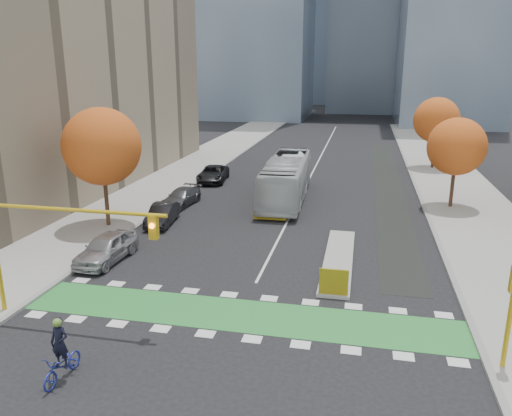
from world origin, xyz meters
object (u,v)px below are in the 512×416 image
at_px(traffic_signal_west, 45,232).
at_px(parked_car_b, 162,214).
at_px(tree_east_near, 457,147).
at_px(tree_west, 102,147).
at_px(hazard_board, 334,282).
at_px(cyclist, 62,359).
at_px(parked_car_d, 213,174).
at_px(traffic_signal_east, 512,302).
at_px(tree_east_far, 437,120).
at_px(parked_car_a, 106,248).
at_px(parked_car_c, 181,197).
at_px(bus, 286,179).

distance_m(traffic_signal_west, parked_car_b, 14.32).
bearing_deg(tree_east_near, tree_west, -157.38).
distance_m(hazard_board, tree_west, 18.44).
xyz_separation_m(cyclist, parked_car_d, (-4.00, 31.59, -0.05)).
height_order(traffic_signal_east, parked_car_b, traffic_signal_east).
relative_size(tree_west, cyclist, 3.42).
relative_size(tree_east_near, traffic_signal_west, 0.83).
relative_size(hazard_board, tree_east_near, 0.20).
distance_m(tree_east_far, parked_car_b, 32.70).
height_order(tree_west, tree_east_near, tree_west).
relative_size(traffic_signal_west, parked_car_a, 1.78).
distance_m(hazard_board, tree_east_far, 35.13).
distance_m(tree_west, cyclist, 18.52).
xyz_separation_m(tree_east_far, parked_car_b, (-21.06, -24.60, -4.53)).
height_order(tree_east_near, parked_car_c, tree_east_near).
relative_size(tree_east_far, parked_car_a, 1.60).
xyz_separation_m(hazard_board, tree_east_near, (8.00, 17.80, 4.06)).
height_order(parked_car_c, parked_car_d, parked_car_d).
bearing_deg(tree_west, parked_car_d, 78.79).
bearing_deg(tree_west, hazard_board, -25.99).
distance_m(hazard_board, parked_car_c, 19.25).
distance_m(traffic_signal_west, bus, 23.40).
bearing_deg(hazard_board, parked_car_c, 132.47).
height_order(tree_west, bus, tree_west).
relative_size(cyclist, parked_car_c, 0.53).
bearing_deg(parked_car_c, traffic_signal_west, -80.09).
relative_size(hazard_board, parked_car_b, 0.32).
relative_size(bus, parked_car_c, 2.84).
bearing_deg(cyclist, parked_car_c, 102.63).
bearing_deg(parked_car_b, tree_west, -163.78).
bearing_deg(parked_car_b, parked_car_c, 89.17).
xyz_separation_m(traffic_signal_west, parked_car_a, (-1.04, 6.66, -3.22)).
xyz_separation_m(traffic_signal_east, parked_car_b, (-19.06, 13.91, -2.02)).
xyz_separation_m(cyclist, bus, (3.98, 26.20, 1.01)).
relative_size(tree_east_near, cyclist, 2.94).
height_order(traffic_signal_west, parked_car_d, traffic_signal_west).
height_order(bus, parked_car_c, bus).
bearing_deg(tree_east_near, parked_car_a, -142.92).
height_order(tree_east_near, tree_east_far, tree_east_far).
relative_size(tree_east_far, bus, 0.59).
xyz_separation_m(tree_west, traffic_signal_west, (4.07, -12.51, -1.58)).
distance_m(tree_east_far, bus, 21.43).
relative_size(hazard_board, traffic_signal_west, 0.16).
height_order(traffic_signal_east, parked_car_d, traffic_signal_east).
bearing_deg(traffic_signal_west, traffic_signal_east, 0.01).
distance_m(tree_east_near, cyclist, 31.71).
bearing_deg(tree_west, traffic_signal_east, -29.07).
bearing_deg(bus, tree_west, -140.46).
bearing_deg(parked_car_d, traffic_signal_east, -60.83).
bearing_deg(parked_car_d, cyclist, -88.82).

